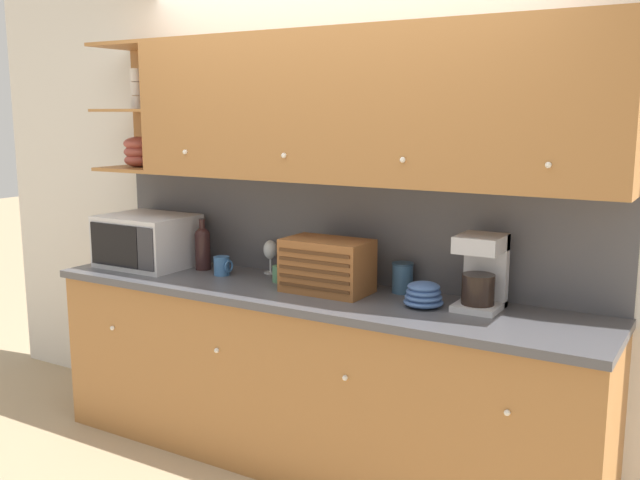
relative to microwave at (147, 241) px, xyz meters
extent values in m
plane|color=tan|center=(1.14, 0.28, -1.09)|extent=(24.00, 24.00, 0.00)
cube|color=silver|center=(1.14, 0.31, 0.21)|extent=(5.36, 0.06, 2.60)
cube|color=#A36B38|center=(1.14, -0.02, -0.64)|extent=(2.96, 0.61, 0.90)
cube|color=#4C4C51|center=(1.14, -0.04, -0.17)|extent=(2.98, 0.64, 0.04)
sphere|color=white|center=(0.03, -0.33, -0.44)|extent=(0.03, 0.03, 0.03)
sphere|color=white|center=(0.77, -0.33, -0.44)|extent=(0.03, 0.03, 0.03)
sphere|color=white|center=(1.51, -0.33, -0.44)|extent=(0.03, 0.03, 0.03)
sphere|color=white|center=(2.25, -0.33, -0.44)|extent=(0.03, 0.03, 0.03)
cube|color=#4C4C51|center=(1.14, 0.28, 0.13)|extent=(2.96, 0.01, 0.55)
cube|color=#A36B38|center=(1.35, 0.10, 0.77)|extent=(2.54, 0.37, 0.74)
cube|color=#A36B38|center=(-0.13, 0.27, 0.77)|extent=(0.42, 0.02, 0.74)
cube|color=#A36B38|center=(-0.13, 0.10, 0.41)|extent=(0.42, 0.37, 0.02)
cube|color=#A36B38|center=(-0.13, 0.10, 0.76)|extent=(0.42, 0.37, 0.02)
cube|color=#A36B38|center=(-0.13, 0.10, 1.13)|extent=(0.42, 0.37, 0.02)
sphere|color=white|center=(0.40, -0.10, 0.53)|extent=(0.03, 0.03, 0.03)
sphere|color=white|center=(1.03, -0.10, 0.53)|extent=(0.03, 0.03, 0.03)
sphere|color=white|center=(1.67, -0.10, 0.53)|extent=(0.03, 0.03, 0.03)
sphere|color=white|center=(2.31, -0.10, 0.53)|extent=(0.03, 0.03, 0.03)
ellipsoid|color=#9E473D|center=(-0.13, 0.10, 0.46)|extent=(0.18, 0.18, 0.08)
ellipsoid|color=#9E473D|center=(-0.13, 0.10, 0.51)|extent=(0.18, 0.18, 0.08)
ellipsoid|color=#9E473D|center=(-0.13, 0.10, 0.56)|extent=(0.18, 0.18, 0.08)
cylinder|color=silver|center=(-0.13, 0.10, 0.80)|extent=(0.07, 0.07, 0.08)
cylinder|color=silver|center=(-0.13, 0.10, 0.88)|extent=(0.07, 0.07, 0.08)
cylinder|color=silver|center=(-0.13, 0.10, 0.96)|extent=(0.07, 0.07, 0.08)
cube|color=silver|center=(0.00, 0.00, 0.00)|extent=(0.52, 0.41, 0.30)
cube|color=black|center=(-0.06, -0.21, 0.00)|extent=(0.36, 0.01, 0.24)
cube|color=#2D2D33|center=(0.19, -0.21, 0.00)|extent=(0.11, 0.01, 0.24)
cylinder|color=black|center=(0.34, 0.09, -0.05)|extent=(0.09, 0.09, 0.20)
sphere|color=black|center=(0.34, 0.09, 0.05)|extent=(0.09, 0.09, 0.09)
cylinder|color=black|center=(0.34, 0.09, 0.11)|extent=(0.03, 0.03, 0.07)
cylinder|color=#38669E|center=(0.53, 0.03, -0.10)|extent=(0.09, 0.09, 0.10)
torus|color=#38669E|center=(0.58, 0.03, -0.10)|extent=(0.01, 0.07, 0.07)
cylinder|color=silver|center=(0.73, 0.21, -0.15)|extent=(0.07, 0.07, 0.01)
cylinder|color=silver|center=(0.73, 0.21, -0.11)|extent=(0.01, 0.01, 0.08)
ellipsoid|color=silver|center=(0.73, 0.21, -0.02)|extent=(0.08, 0.08, 0.11)
cylinder|color=#4C845B|center=(0.90, 0.06, -0.11)|extent=(0.08, 0.08, 0.09)
torus|color=#4C845B|center=(0.94, 0.06, -0.11)|extent=(0.01, 0.06, 0.06)
cube|color=brown|center=(1.22, 0.01, -0.02)|extent=(0.43, 0.26, 0.27)
cube|color=#4B2C16|center=(1.22, -0.13, -0.10)|extent=(0.40, 0.01, 0.02)
cube|color=#4B2C16|center=(1.22, -0.13, -0.06)|extent=(0.40, 0.01, 0.02)
cube|color=#4B2C16|center=(1.22, -0.13, -0.02)|extent=(0.40, 0.01, 0.02)
cube|color=#4B2C16|center=(1.22, -0.13, 0.03)|extent=(0.40, 0.01, 0.02)
cube|color=#4B2C16|center=(1.22, -0.13, 0.07)|extent=(0.40, 0.01, 0.02)
cylinder|color=#33567A|center=(1.56, 0.18, -0.08)|extent=(0.10, 0.10, 0.14)
cylinder|color=navy|center=(1.56, 0.18, 0.00)|extent=(0.11, 0.11, 0.01)
ellipsoid|color=#3D5B93|center=(1.75, -0.01, -0.13)|extent=(0.19, 0.19, 0.04)
ellipsoid|color=#3D5B93|center=(1.75, -0.01, -0.10)|extent=(0.18, 0.18, 0.04)
ellipsoid|color=#3D5B93|center=(1.75, -0.01, -0.08)|extent=(0.16, 0.16, 0.04)
ellipsoid|color=#3D5B93|center=(1.75, -0.01, -0.05)|extent=(0.15, 0.15, 0.04)
cube|color=#B7B7BC|center=(1.99, 0.08, -0.14)|extent=(0.20, 0.23, 0.03)
cylinder|color=black|center=(1.99, 0.06, -0.05)|extent=(0.15, 0.15, 0.14)
cube|color=#B7B7BC|center=(1.99, 0.17, 0.02)|extent=(0.20, 0.05, 0.35)
cube|color=#B7B7BC|center=(1.99, 0.08, 0.16)|extent=(0.20, 0.23, 0.08)
camera|label=1|loc=(2.99, -3.02, 0.74)|focal=40.00mm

